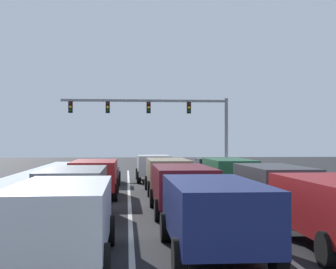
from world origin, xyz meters
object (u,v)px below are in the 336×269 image
object	(u,v)px
suv_white_left_lane_nearest	(61,215)
sedan_charcoal_left_lane_fourth	(104,171)
suv_charcoal_right_lane_second	(274,184)
suv_tan_center_lane_third	(168,172)
traffic_light_gantry	(164,113)
suv_maroon_center_lane_second	(182,185)
suv_gray_left_lane_second	(74,189)
street_lamp_right_mid	(334,75)
suv_green_right_lane_third	(229,172)
suv_navy_center_lane_nearest	(214,211)
sedan_black_right_lane_fourth	(210,170)
suv_red_left_lane_third	(95,175)
suv_silver_center_lane_fourth	(153,165)

from	to	relation	value
suv_white_left_lane_nearest	sedan_charcoal_left_lane_fourth	bearing A→B (deg)	90.03
suv_charcoal_right_lane_second	sedan_charcoal_left_lane_fourth	world-z (taller)	suv_charcoal_right_lane_second
suv_tan_center_lane_third	traffic_light_gantry	size ratio (longest dim) A/B	0.35
suv_maroon_center_lane_second	suv_tan_center_lane_third	world-z (taller)	same
suv_maroon_center_lane_second	suv_gray_left_lane_second	bearing A→B (deg)	-163.18
suv_white_left_lane_nearest	street_lamp_right_mid	bearing A→B (deg)	45.81
suv_green_right_lane_third	traffic_light_gantry	xyz separation A→B (m)	(-1.96, 17.44, 3.87)
traffic_light_gantry	suv_charcoal_right_lane_second	bearing A→B (deg)	-84.87
suv_navy_center_lane_nearest	suv_white_left_lane_nearest	distance (m)	3.35
sedan_black_right_lane_fourth	sedan_charcoal_left_lane_fourth	world-z (taller)	same
sedan_black_right_lane_fourth	suv_red_left_lane_third	bearing A→B (deg)	-131.57
suv_maroon_center_lane_second	suv_green_right_lane_third	bearing A→B (deg)	66.14
suv_maroon_center_lane_second	suv_tan_center_lane_third	distance (m)	7.19
suv_green_right_lane_third	suv_maroon_center_lane_second	xyz separation A→B (m)	(-3.11, -7.04, 0.00)
sedan_charcoal_left_lane_fourth	suv_charcoal_right_lane_second	bearing A→B (deg)	-62.14
suv_charcoal_right_lane_second	sedan_black_right_lane_fourth	bearing A→B (deg)	90.94
suv_navy_center_lane_nearest	traffic_light_gantry	distance (m)	31.40
sedan_charcoal_left_lane_fourth	traffic_light_gantry	size ratio (longest dim) A/B	0.32
suv_charcoal_right_lane_second	suv_navy_center_lane_nearest	size ratio (longest dim) A/B	1.00
suv_charcoal_right_lane_second	suv_white_left_lane_nearest	bearing A→B (deg)	-133.29
sedan_black_right_lane_fourth	traffic_light_gantry	bearing A→B (deg)	99.78
suv_silver_center_lane_fourth	traffic_light_gantry	world-z (taller)	traffic_light_gantry
suv_charcoal_right_lane_second	suv_silver_center_lane_fourth	xyz separation A→B (m)	(-3.63, 14.46, 0.00)
suv_charcoal_right_lane_second	suv_gray_left_lane_second	world-z (taller)	same
suv_navy_center_lane_nearest	suv_charcoal_right_lane_second	bearing A→B (deg)	63.45
suv_charcoal_right_lane_second	traffic_light_gantry	world-z (taller)	traffic_light_gantry
sedan_black_right_lane_fourth	suv_white_left_lane_nearest	distance (m)	21.06
suv_navy_center_lane_nearest	street_lamp_right_mid	size ratio (longest dim) A/B	0.52
suv_charcoal_right_lane_second	suv_white_left_lane_nearest	world-z (taller)	same
sedan_black_right_lane_fourth	suv_maroon_center_lane_second	xyz separation A→B (m)	(-3.14, -13.01, 0.25)
suv_gray_left_lane_second	sedan_charcoal_left_lane_fourth	world-z (taller)	suv_gray_left_lane_second
suv_green_right_lane_third	sedan_black_right_lane_fourth	bearing A→B (deg)	89.80
suv_tan_center_lane_third	suv_white_left_lane_nearest	world-z (taller)	same
suv_green_right_lane_third	suv_white_left_lane_nearest	distance (m)	15.48
suv_charcoal_right_lane_second	suv_gray_left_lane_second	bearing A→B (deg)	-170.35
suv_silver_center_lane_fourth	suv_red_left_lane_third	world-z (taller)	same
suv_charcoal_right_lane_second	sedan_charcoal_left_lane_fourth	bearing A→B (deg)	117.86
suv_tan_center_lane_third	suv_white_left_lane_nearest	size ratio (longest dim) A/B	1.00
suv_silver_center_lane_fourth	traffic_light_gantry	xyz separation A→B (m)	(1.44, 9.94, 3.87)
sedan_black_right_lane_fourth	suv_red_left_lane_third	distance (m)	9.92
suv_green_right_lane_third	street_lamp_right_mid	distance (m)	6.87
suv_navy_center_lane_nearest	suv_gray_left_lane_second	distance (m)	6.65
suv_silver_center_lane_fourth	traffic_light_gantry	size ratio (longest dim) A/B	0.35
suv_green_right_lane_third	suv_gray_left_lane_second	size ratio (longest dim) A/B	1.00
suv_charcoal_right_lane_second	suv_gray_left_lane_second	size ratio (longest dim) A/B	1.00
suv_red_left_lane_third	street_lamp_right_mid	bearing A→B (deg)	-9.76
suv_red_left_lane_third	sedan_charcoal_left_lane_fourth	distance (m)	7.18
suv_navy_center_lane_nearest	suv_silver_center_lane_fourth	world-z (taller)	same
suv_tan_center_lane_third	suv_gray_left_lane_second	bearing A→B (deg)	-114.35
suv_maroon_center_lane_second	suv_white_left_lane_nearest	bearing A→B (deg)	-115.47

